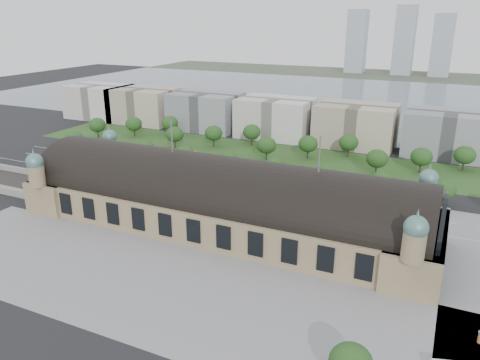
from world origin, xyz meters
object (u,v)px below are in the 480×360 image
at_px(traffic_car_6, 421,216).
at_px(parked_car_5, 163,185).
at_px(traffic_car_4, 308,203).
at_px(bus_east, 349,210).
at_px(bus_west, 238,194).
at_px(parked_car_4, 163,186).
at_px(petrol_station, 188,155).
at_px(traffic_car_5, 393,206).
at_px(parked_car_1, 92,177).
at_px(parked_car_6, 165,186).
at_px(parked_car_3, 152,183).
at_px(bus_mid, 287,203).
at_px(traffic_car_0, 90,164).
at_px(traffic_car_2, 112,174).
at_px(traffic_car_1, 140,168).
at_px(parked_car_0, 93,176).
at_px(parked_car_2, 116,181).
at_px(traffic_car_3, 207,182).

relative_size(traffic_car_6, parked_car_5, 1.21).
bearing_deg(traffic_car_4, bus_east, 90.76).
bearing_deg(bus_west, parked_car_4, 90.23).
height_order(petrol_station, traffic_car_5, petrol_station).
xyz_separation_m(parked_car_1, parked_car_4, (38.07, 2.72, 0.03)).
xyz_separation_m(parked_car_5, bus_east, (82.49, 5.42, 1.01)).
distance_m(parked_car_1, parked_car_6, 38.51).
distance_m(parked_car_3, parked_car_5, 6.10).
bearing_deg(parked_car_5, bus_mid, 53.74).
relative_size(petrol_station, bus_east, 1.15).
distance_m(traffic_car_0, traffic_car_4, 117.31).
height_order(traffic_car_2, parked_car_1, parked_car_1).
bearing_deg(traffic_car_5, traffic_car_1, 92.48).
distance_m(traffic_car_0, parked_car_0, 20.34).
distance_m(traffic_car_2, parked_car_6, 32.14).
relative_size(traffic_car_6, parked_car_0, 1.27).
distance_m(traffic_car_4, parked_car_3, 71.56).
distance_m(traffic_car_5, bus_east, 19.77).
relative_size(traffic_car_0, bus_mid, 0.35).
bearing_deg(traffic_car_5, petrol_station, 80.38).
distance_m(petrol_station, traffic_car_6, 122.67).
bearing_deg(parked_car_1, traffic_car_1, 121.02).
distance_m(traffic_car_1, traffic_car_4, 90.48).
height_order(parked_car_0, bus_east, bus_east).
distance_m(traffic_car_1, parked_car_2, 20.97).
height_order(traffic_car_1, parked_car_3, parked_car_3).
bearing_deg(parked_car_2, parked_car_3, 77.52).
height_order(traffic_car_0, bus_east, bus_east).
xyz_separation_m(petrol_station, bus_west, (47.52, -38.28, -1.12)).
height_order(traffic_car_0, parked_car_3, parked_car_3).
relative_size(parked_car_3, parked_car_6, 0.98).
distance_m(parked_car_0, parked_car_5, 37.65).
xyz_separation_m(traffic_car_6, parked_car_1, (-145.74, -17.28, -0.15)).
bearing_deg(traffic_car_1, bus_mid, -102.62).
bearing_deg(traffic_car_4, traffic_car_0, -85.48).
relative_size(traffic_car_0, parked_car_1, 0.80).
bearing_deg(parked_car_3, parked_car_5, 50.46).
relative_size(traffic_car_2, parked_car_2, 1.01).
xyz_separation_m(traffic_car_4, parked_car_4, (-64.54, -8.40, -0.10)).
distance_m(traffic_car_6, parked_car_6, 108.25).
height_order(traffic_car_5, parked_car_2, traffic_car_5).
xyz_separation_m(parked_car_0, parked_car_2, (14.26, -0.78, -0.09)).
xyz_separation_m(traffic_car_2, traffic_car_6, (139.42, 10.12, 0.16)).
relative_size(petrol_station, parked_car_1, 2.89).
distance_m(petrol_station, parked_car_5, 41.93).
bearing_deg(traffic_car_4, parked_car_2, -76.46).
height_order(parked_car_1, parked_car_4, parked_car_4).
distance_m(parked_car_4, parked_car_5, 1.40).
xyz_separation_m(traffic_car_3, bus_mid, (42.38, -10.78, 0.80)).
distance_m(traffic_car_1, parked_car_6, 30.71).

